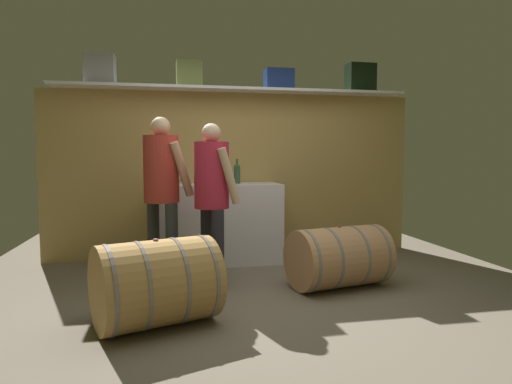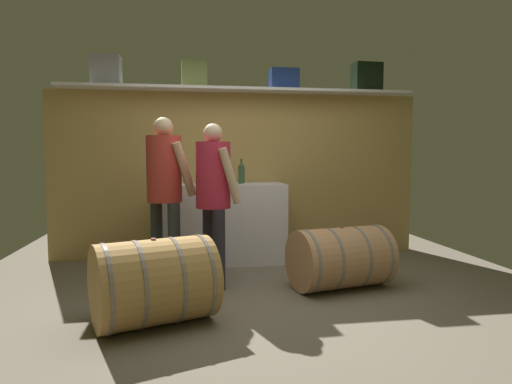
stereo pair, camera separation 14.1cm
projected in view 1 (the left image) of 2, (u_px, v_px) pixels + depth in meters
name	position (u px, v px, depth m)	size (l,w,h in m)	color
ground_plane	(258.00, 291.00, 4.18)	(5.77, 7.23, 0.02)	#6D6354
back_wall_panel	(234.00, 175.00, 5.58)	(4.57, 0.10, 2.03)	tan
high_shelf_board	(236.00, 90.00, 5.35)	(4.20, 0.40, 0.03)	silver
toolcase_grey	(100.00, 69.00, 5.04)	(0.33, 0.21, 0.34)	#93949A
toolcase_olive	(189.00, 74.00, 5.23)	(0.29, 0.22, 0.30)	olive
toolcase_navy	(279.00, 80.00, 5.44)	(0.34, 0.25, 0.25)	navy
toolcase_black	(360.00, 78.00, 5.64)	(0.35, 0.22, 0.35)	black
work_cabinet	(219.00, 223.00, 5.23)	(1.43, 0.59, 0.93)	white
wine_bottle_green	(237.00, 173.00, 5.26)	(0.08, 0.08, 0.29)	#315133
wine_glass	(177.00, 176.00, 5.25)	(0.09, 0.09, 0.14)	white
wine_barrel_near	(156.00, 283.00, 3.28)	(1.01, 0.88, 0.65)	#AC8043
wine_barrel_far	(339.00, 257.00, 4.25)	(1.01, 0.76, 0.59)	tan
winemaker_pouring	(212.00, 187.00, 4.22)	(0.43, 0.50, 1.56)	#272630
visitor_tasting	(162.00, 181.00, 4.41)	(0.52, 0.55, 1.64)	#2F3331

